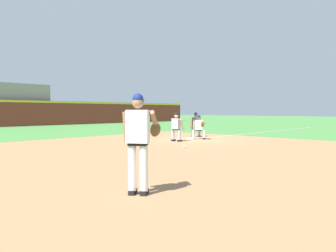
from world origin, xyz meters
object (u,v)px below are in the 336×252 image
Objects in this scene: umpire at (196,123)px; first_baseman at (199,126)px; first_base_bag at (192,139)px; pitcher at (139,137)px; baserunner at (176,126)px; baseball at (184,147)px.

first_baseman is at bearing -135.63° from umpire.
pitcher is (-9.63, -6.57, 1.01)m from first_base_bag.
baserunner is (-1.70, 0.13, 0.06)m from first_baseman.
pitcher reaches higher than first_baseman.
baseball is 0.05× the size of umpire.
first_base_bag is 0.28× the size of first_baseman.
baseball is 5.72m from umpire.
pitcher reaches higher than baserunner.
baseball is 2.86m from baserunner.
umpire is at bearing 33.49° from baseball.
baseball is 4.07m from first_baseman.
baserunner is (1.82, 2.07, 0.76)m from baseball.
first_base_bag reaches higher than baseball.
first_baseman reaches higher than first_base_bag.
pitcher reaches higher than first_base_bag.
umpire is (2.91, 1.06, 0.00)m from baserunner.
baseball is 0.04× the size of pitcher.
baserunner is 3.10m from umpire.
umpire is at bearing 33.98° from pitcher.
baseball is 7.88m from pitcher.
umpire is at bearing 20.02° from baserunner.
pitcher is 11.83m from first_baseman.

